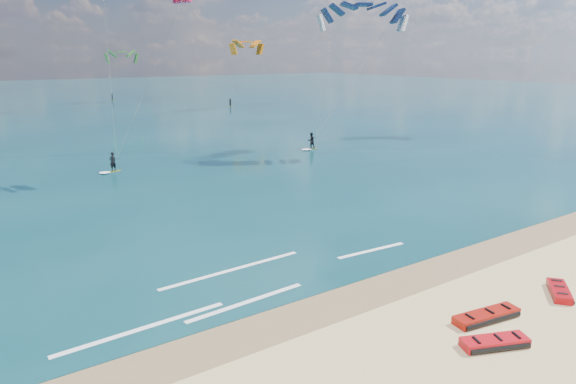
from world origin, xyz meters
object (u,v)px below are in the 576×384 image
object	(u,v)px
packed_kite_mid	(494,347)
kitesurfer_main	(128,64)
packed_kite_left	(486,320)
packed_kite_right	(559,294)
kitesurfer_far	(338,69)

from	to	relation	value
packed_kite_mid	kitesurfer_main	size ratio (longest dim) A/B	0.15
packed_kite_mid	kitesurfer_main	world-z (taller)	kitesurfer_main
packed_kite_left	kitesurfer_main	xyz separation A→B (m)	(-3.27, 29.90, 8.75)
packed_kite_left	packed_kite_right	world-z (taller)	packed_kite_left
kitesurfer_main	packed_kite_left	bearing A→B (deg)	-97.99
packed_kite_left	packed_kite_right	size ratio (longest dim) A/B	1.37
packed_kite_mid	kitesurfer_far	world-z (taller)	kitesurfer_far
kitesurfer_main	kitesurfer_far	bearing A→B (deg)	-15.54
packed_kite_mid	kitesurfer_far	distance (m)	36.64
packed_kite_mid	packed_kite_right	xyz separation A→B (m)	(5.60, 0.87, 0.00)
packed_kite_left	kitesurfer_far	xyz separation A→B (m)	(16.95, 29.44, 8.10)
packed_kite_left	kitesurfer_far	bearing A→B (deg)	69.28
packed_kite_left	packed_kite_mid	xyz separation A→B (m)	(-1.33, -1.26, 0.00)
packed_kite_left	kitesurfer_far	size ratio (longest dim) A/B	0.19
packed_kite_left	packed_kite_right	xyz separation A→B (m)	(4.27, -0.39, 0.00)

